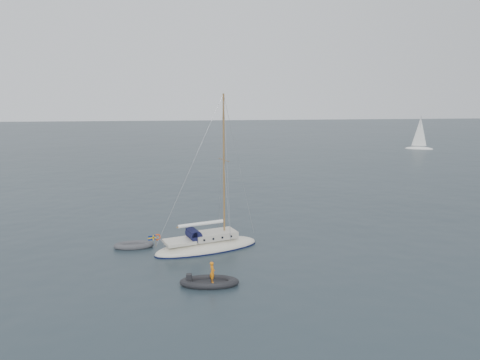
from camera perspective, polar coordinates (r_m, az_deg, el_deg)
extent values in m
plane|color=black|center=(33.76, 1.03, -9.15)|extent=(300.00, 300.00, 0.00)
ellipsoid|color=silver|center=(34.95, -4.05, -8.23)|extent=(7.91, 2.46, 1.32)
cube|color=beige|center=(34.69, -3.04, -6.79)|extent=(3.16, 1.67, 0.48)
cube|color=silver|center=(34.70, -7.57, -7.11)|extent=(2.11, 1.67, 0.22)
cylinder|color=#111333|center=(34.57, -5.76, -6.47)|extent=(0.84, 1.45, 0.84)
cube|color=#111333|center=(34.52, -6.06, -6.20)|extent=(0.40, 1.45, 0.35)
cylinder|color=olive|center=(33.55, -1.78, 1.45)|extent=(0.13, 0.13, 10.55)
cylinder|color=olive|center=(33.47, -1.79, 2.34)|extent=(0.04, 1.93, 0.04)
cylinder|color=olive|center=(34.38, -4.82, -5.34)|extent=(3.69, 0.09, 0.09)
cylinder|color=white|center=(34.36, -4.82, -5.27)|extent=(3.43, 0.25, 0.25)
cylinder|color=#94959C|center=(34.65, -9.93, -6.55)|extent=(0.04, 1.93, 0.04)
torus|color=#E13C08|center=(35.16, -9.95, -6.30)|extent=(0.47, 0.09, 0.47)
cylinder|color=olive|center=(34.70, -10.43, -6.70)|extent=(0.03, 0.03, 0.79)
cube|color=navy|center=(34.64, -10.89, -6.29)|extent=(0.53, 0.02, 0.33)
cube|color=#E8AD0C|center=(34.64, -10.89, -6.29)|extent=(0.54, 0.03, 0.08)
cube|color=#E8AD0C|center=(34.63, -10.73, -6.28)|extent=(0.08, 0.03, 0.35)
cylinder|color=black|center=(35.45, -4.98, -6.42)|extent=(0.16, 0.05, 0.16)
cylinder|color=black|center=(33.85, -4.91, -7.27)|extent=(0.16, 0.05, 0.16)
cylinder|color=black|center=(35.47, -3.84, -6.39)|extent=(0.16, 0.05, 0.16)
cylinder|color=black|center=(33.87, -3.71, -7.24)|extent=(0.16, 0.05, 0.16)
cylinder|color=black|center=(35.51, -2.70, -6.37)|extent=(0.16, 0.05, 0.16)
cylinder|color=black|center=(33.90, -2.51, -7.21)|extent=(0.16, 0.05, 0.16)
cylinder|color=black|center=(35.55, -1.56, -6.33)|extent=(0.16, 0.05, 0.16)
cylinder|color=black|center=(33.95, -1.32, -7.17)|extent=(0.16, 0.05, 0.16)
cube|color=#494A4E|center=(36.14, -12.82, -7.84)|extent=(1.80, 0.74, 0.11)
cube|color=black|center=(28.96, -3.76, -12.40)|extent=(2.25, 0.94, 0.11)
cube|color=black|center=(28.83, -6.24, -11.93)|extent=(0.33, 0.33, 0.56)
imported|color=orange|center=(28.70, -3.39, -11.12)|extent=(0.39, 0.52, 1.31)
ellipsoid|color=white|center=(99.70, 20.97, 3.57)|extent=(5.26, 1.75, 0.88)
cylinder|color=#94959C|center=(99.36, 21.11, 5.55)|extent=(0.09, 0.09, 6.14)
cone|color=white|center=(99.34, 21.08, 5.55)|extent=(2.81, 2.81, 5.70)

